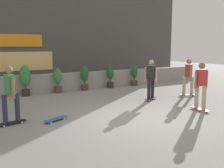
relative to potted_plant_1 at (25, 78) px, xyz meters
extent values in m
plane|color=gray|center=(2.20, -5.55, -0.82)|extent=(48.00, 48.00, 0.00)
cube|color=gray|center=(2.20, 0.45, -0.37)|extent=(18.00, 0.40, 0.90)
cube|color=#4C4947|center=(2.20, 4.45, 2.43)|extent=(20.00, 2.00, 6.50)
cube|color=orange|center=(0.35, 3.41, 1.78)|extent=(2.80, 0.08, 0.70)
cube|color=#F2CC72|center=(0.35, 3.42, 0.58)|extent=(4.00, 0.06, 1.10)
cylinder|color=#2D2823|center=(0.00, 0.00, -0.67)|extent=(0.36, 0.36, 0.30)
cylinder|color=brown|center=(0.00, 0.00, -0.44)|extent=(0.06, 0.06, 0.15)
ellipsoid|color=#387F3D|center=(0.00, 0.00, 0.12)|extent=(0.47, 0.47, 0.97)
cylinder|color=brown|center=(1.53, 0.00, -0.67)|extent=(0.36, 0.36, 0.30)
cylinder|color=brown|center=(1.53, 0.00, -0.44)|extent=(0.06, 0.06, 0.15)
ellipsoid|color=#387F3D|center=(1.53, 0.00, 0.02)|extent=(0.37, 0.37, 0.76)
cylinder|color=brown|center=(2.96, 0.00, -0.67)|extent=(0.36, 0.36, 0.30)
cylinder|color=brown|center=(2.96, 0.00, -0.44)|extent=(0.06, 0.06, 0.15)
ellipsoid|color=#235B2D|center=(2.96, 0.00, 0.04)|extent=(0.40, 0.40, 0.82)
cylinder|color=#2D2823|center=(4.49, 0.00, -0.67)|extent=(0.36, 0.36, 0.30)
cylinder|color=brown|center=(4.49, 0.00, -0.44)|extent=(0.06, 0.06, 0.15)
ellipsoid|color=#235B2D|center=(4.49, 0.00, 0.01)|extent=(0.37, 0.37, 0.75)
cylinder|color=brown|center=(6.12, 0.00, -0.67)|extent=(0.36, 0.36, 0.30)
cylinder|color=brown|center=(6.12, 0.00, -0.44)|extent=(0.06, 0.06, 0.15)
ellipsoid|color=#235B2D|center=(6.12, 0.00, 0.00)|extent=(0.36, 0.36, 0.74)
cube|color=black|center=(-1.28, -4.25, -0.75)|extent=(0.82, 0.37, 0.02)
cylinder|color=silver|center=(-1.52, -4.38, -0.79)|extent=(0.06, 0.04, 0.06)
cylinder|color=silver|center=(-1.55, -4.22, -0.79)|extent=(0.06, 0.04, 0.06)
cylinder|color=silver|center=(-1.01, -4.27, -0.79)|extent=(0.06, 0.04, 0.06)
cylinder|color=silver|center=(-1.05, -4.11, -0.79)|extent=(0.06, 0.04, 0.06)
cylinder|color=#282D4C|center=(-1.46, -4.28, -0.33)|extent=(0.14, 0.14, 0.82)
cylinder|color=#282D4C|center=(-1.11, -4.21, -0.33)|extent=(0.14, 0.14, 0.82)
cube|color=#3F8C4C|center=(-1.28, -4.25, 0.36)|extent=(0.27, 0.39, 0.56)
sphere|color=#9E7051|center=(-1.28, -4.25, 0.77)|extent=(0.22, 0.22, 0.22)
cylinder|color=#9E7051|center=(-1.23, -4.47, 0.28)|extent=(0.09, 0.09, 0.58)
cylinder|color=#9E7051|center=(-1.33, -4.02, 0.28)|extent=(0.09, 0.09, 0.58)
cube|color=#72338C|center=(4.35, -3.63, -0.75)|extent=(0.81, 0.52, 0.02)
cylinder|color=silver|center=(4.55, -3.44, -0.79)|extent=(0.06, 0.05, 0.06)
cylinder|color=silver|center=(4.62, -3.59, -0.79)|extent=(0.06, 0.05, 0.06)
cylinder|color=silver|center=(4.08, -3.67, -0.79)|extent=(0.06, 0.05, 0.06)
cylinder|color=silver|center=(4.15, -3.81, -0.79)|extent=(0.06, 0.05, 0.06)
cylinder|color=black|center=(4.52, -3.55, -0.33)|extent=(0.14, 0.14, 0.82)
cylinder|color=black|center=(4.19, -3.71, -0.33)|extent=(0.14, 0.14, 0.82)
cube|color=#262628|center=(4.35, -3.63, 0.36)|extent=(0.34, 0.41, 0.56)
sphere|color=tan|center=(4.35, -3.63, 0.77)|extent=(0.22, 0.22, 0.22)
cylinder|color=tan|center=(4.25, -3.42, 0.28)|extent=(0.09, 0.09, 0.58)
cylinder|color=tan|center=(4.45, -3.84, 0.28)|extent=(0.09, 0.09, 0.58)
cube|color=maroon|center=(4.69, -5.92, -0.75)|extent=(0.30, 0.82, 0.02)
cylinder|color=silver|center=(4.73, -6.19, -0.79)|extent=(0.04, 0.06, 0.06)
cylinder|color=silver|center=(4.57, -6.17, -0.79)|extent=(0.04, 0.06, 0.06)
cylinder|color=silver|center=(4.80, -5.68, -0.79)|extent=(0.04, 0.06, 0.06)
cylinder|color=silver|center=(4.64, -5.66, -0.79)|extent=(0.04, 0.06, 0.06)
cylinder|color=tan|center=(4.66, -6.10, -0.33)|extent=(0.14, 0.14, 0.82)
cylinder|color=tan|center=(4.71, -5.75, -0.33)|extent=(0.14, 0.14, 0.82)
cube|color=red|center=(4.69, -5.92, 0.36)|extent=(0.38, 0.25, 0.56)
sphere|color=brown|center=(4.69, -5.92, 0.77)|extent=(0.22, 0.22, 0.22)
cylinder|color=brown|center=(4.92, -5.95, 0.28)|extent=(0.09, 0.09, 0.58)
cylinder|color=brown|center=(4.45, -5.89, 0.28)|extent=(0.09, 0.09, 0.58)
cube|color=black|center=(6.29, -3.88, -0.75)|extent=(0.81, 0.53, 0.02)
cylinder|color=silver|center=(6.02, -3.84, -0.79)|extent=(0.06, 0.05, 0.06)
cylinder|color=silver|center=(6.09, -3.70, -0.79)|extent=(0.06, 0.05, 0.06)
cylinder|color=silver|center=(6.49, -4.07, -0.79)|extent=(0.06, 0.05, 0.06)
cylinder|color=silver|center=(6.56, -3.92, -0.79)|extent=(0.06, 0.05, 0.06)
cylinder|color=tan|center=(6.13, -3.80, -0.33)|extent=(0.14, 0.14, 0.82)
cylinder|color=tan|center=(6.45, -3.96, -0.33)|extent=(0.14, 0.14, 0.82)
cube|color=#B24C26|center=(6.29, -3.88, 0.36)|extent=(0.34, 0.41, 0.56)
sphere|color=#9E7051|center=(6.29, -3.88, 0.77)|extent=(0.22, 0.22, 0.22)
cylinder|color=#9E7051|center=(6.19, -4.09, 0.28)|extent=(0.09, 0.09, 0.58)
cylinder|color=#9E7051|center=(6.39, -3.67, 0.28)|extent=(0.09, 0.09, 0.58)
cube|color=#266699|center=(-0.07, -4.55, -0.75)|extent=(0.81, 0.51, 0.02)
cylinder|color=silver|center=(0.13, -4.37, -0.79)|extent=(0.06, 0.05, 0.06)
cylinder|color=silver|center=(0.20, -4.52, -0.79)|extent=(0.06, 0.05, 0.06)
cylinder|color=silver|center=(-0.34, -4.58, -0.79)|extent=(0.06, 0.05, 0.06)
cylinder|color=silver|center=(-0.28, -4.73, -0.79)|extent=(0.06, 0.05, 0.06)
camera|label=1|loc=(-2.35, -11.74, 1.41)|focal=40.11mm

